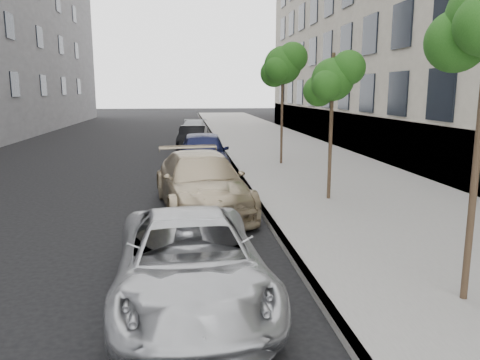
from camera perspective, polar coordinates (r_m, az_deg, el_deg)
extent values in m
cube|color=gray|center=(29.07, 3.31, 4.81)|extent=(6.40, 72.00, 0.14)
cube|color=#9E9B93|center=(28.69, -2.87, 4.73)|extent=(0.15, 72.00, 0.14)
cylinder|color=#38281C|center=(7.21, 27.07, 4.38)|extent=(0.10, 0.10, 4.64)
sphere|color=#1D5315|center=(7.26, 24.84, 15.08)|extent=(0.84, 0.84, 0.84)
cylinder|color=#38281C|center=(13.13, 11.03, 6.30)|extent=(0.10, 0.10, 3.98)
sphere|color=#1D5315|center=(13.09, 11.23, 11.92)|extent=(1.15, 1.15, 1.15)
sphere|color=#1D5315|center=(13.02, 13.07, 13.18)|extent=(0.92, 0.92, 0.92)
sphere|color=#1D5315|center=(13.24, 9.59, 10.67)|extent=(0.86, 0.86, 0.86)
cylinder|color=#38281C|center=(19.39, 5.14, 8.91)|extent=(0.10, 0.10, 4.68)
sphere|color=#1D5315|center=(19.40, 5.23, 13.75)|extent=(1.51, 1.51, 1.51)
sphere|color=#1D5315|center=(19.30, 6.42, 14.64)|extent=(1.21, 1.21, 1.21)
sphere|color=#1D5315|center=(19.57, 4.17, 12.86)|extent=(1.13, 1.13, 1.13)
imported|color=#BBBDC1|center=(7.05, -6.10, -9.80)|extent=(2.38, 4.75, 1.29)
imported|color=tan|center=(12.35, -4.74, -0.27)|extent=(2.76, 5.40, 1.50)
imported|color=#101437|center=(17.86, -4.53, 3.34)|extent=(1.94, 4.71, 1.60)
imported|color=black|center=(25.06, -5.81, 5.11)|extent=(1.73, 3.98, 1.27)
imported|color=#9B9EA2|center=(30.19, -5.64, 6.07)|extent=(2.12, 4.47, 1.26)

